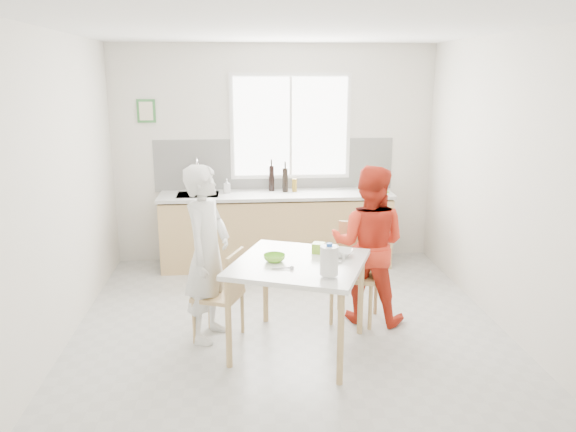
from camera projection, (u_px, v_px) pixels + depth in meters
name	position (u px, v px, depth m)	size (l,w,h in m)	color
ground	(290.00, 333.00, 5.20)	(4.50, 4.50, 0.00)	#B7B7B2
room_shell	(290.00, 157.00, 4.80)	(4.50, 4.50, 4.50)	silver
window	(291.00, 127.00, 6.95)	(1.50, 0.06, 1.30)	white
backsplash	(275.00, 165.00, 7.06)	(3.00, 0.02, 0.65)	white
picture_frame	(146.00, 111.00, 6.76)	(0.22, 0.03, 0.28)	#397D3C
kitchen_counter	(276.00, 233.00, 6.98)	(2.84, 0.64, 1.37)	tan
dining_table	(299.00, 271.00, 4.73)	(1.35, 1.35, 0.80)	white
chair_left	(224.00, 291.00, 4.98)	(0.50, 0.50, 0.83)	tan
chair_far	(356.00, 267.00, 5.44)	(0.56, 0.56, 0.93)	tan
person_white	(207.00, 254.00, 4.94)	(0.58, 0.38, 1.59)	white
person_red	(368.00, 245.00, 5.33)	(0.74, 0.58, 1.52)	red
bowl_green	(274.00, 258.00, 4.71)	(0.18, 0.18, 0.06)	#79D130
bowl_white	(340.00, 253.00, 4.85)	(0.22, 0.22, 0.05)	silver
milk_jug	(330.00, 260.00, 4.32)	(0.20, 0.14, 0.25)	white
green_box	(318.00, 248.00, 4.93)	(0.10, 0.10, 0.09)	#86BF2C
spoon	(282.00, 268.00, 4.52)	(0.01, 0.01, 0.16)	#A5A5AA
cutting_board	(373.00, 191.00, 6.97)	(0.35, 0.25, 0.01)	#6FB329
wine_bottle_a	(272.00, 178.00, 6.95)	(0.07, 0.07, 0.32)	black
wine_bottle_b	(285.00, 180.00, 6.90)	(0.07, 0.07, 0.30)	black
jar_amber	(295.00, 185.00, 6.93)	(0.06, 0.06, 0.16)	olive
soap_bottle	(227.00, 186.00, 6.86)	(0.08, 0.08, 0.17)	#999999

